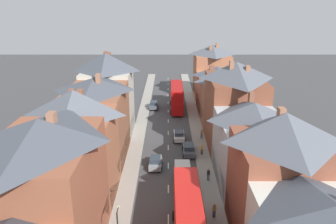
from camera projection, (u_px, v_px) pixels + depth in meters
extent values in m
cube|color=gray|center=(136.00, 142.00, 53.57)|extent=(2.20, 104.00, 0.14)
cube|color=gray|center=(198.00, 142.00, 53.61)|extent=(2.20, 104.00, 0.14)
cube|color=silver|center=(167.00, 220.00, 34.68)|extent=(0.14, 1.80, 0.01)
cube|color=silver|center=(167.00, 189.00, 40.36)|extent=(0.14, 1.80, 0.01)
cube|color=silver|center=(167.00, 166.00, 46.04)|extent=(0.14, 1.80, 0.01)
cube|color=silver|center=(167.00, 147.00, 51.72)|extent=(0.14, 1.80, 0.01)
cube|color=silver|center=(167.00, 133.00, 57.39)|extent=(0.14, 1.80, 0.01)
cube|color=silver|center=(167.00, 121.00, 63.07)|extent=(0.14, 1.80, 0.01)
cube|color=silver|center=(167.00, 111.00, 68.75)|extent=(0.14, 1.80, 0.01)
cube|color=silver|center=(167.00, 103.00, 74.43)|extent=(0.14, 1.80, 0.01)
cube|color=silver|center=(167.00, 95.00, 80.11)|extent=(0.14, 1.80, 0.01)
cube|color=silver|center=(167.00, 89.00, 85.79)|extent=(0.14, 1.80, 0.01)
cube|color=silver|center=(167.00, 84.00, 91.47)|extent=(0.14, 1.80, 0.01)
cube|color=silver|center=(167.00, 79.00, 97.14)|extent=(0.14, 1.80, 0.01)
cube|color=#935138|center=(47.00, 203.00, 27.76)|extent=(8.00, 11.70, 11.45)
pyramid|color=#474C56|center=(37.00, 130.00, 25.60)|extent=(8.00, 11.70, 1.92)
cube|color=#99664C|center=(50.00, 120.00, 25.87)|extent=(0.60, 0.90, 1.28)
cube|color=#A36042|center=(78.00, 157.00, 37.35)|extent=(8.00, 8.11, 10.11)
cube|color=#1E5133|center=(114.00, 184.00, 38.48)|extent=(0.12, 7.46, 3.20)
pyramid|color=#565B66|center=(73.00, 103.00, 35.25)|extent=(8.00, 8.11, 2.91)
cube|color=brown|center=(79.00, 95.00, 36.20)|extent=(0.60, 0.90, 1.14)
cube|color=brown|center=(71.00, 94.00, 36.38)|extent=(0.60, 0.90, 1.14)
cube|color=brown|center=(96.00, 125.00, 46.69)|extent=(8.00, 11.72, 10.36)
cube|color=#1E5133|center=(124.00, 148.00, 47.86)|extent=(0.12, 10.78, 3.20)
pyramid|color=#474C56|center=(93.00, 84.00, 44.74)|extent=(8.00, 11.72, 1.70)
cube|color=#99664C|center=(97.00, 80.00, 43.77)|extent=(0.60, 0.90, 1.54)
cube|color=#BCB7A8|center=(107.00, 103.00, 55.72)|extent=(8.00, 7.57, 10.98)
cube|color=maroon|center=(131.00, 124.00, 56.99)|extent=(0.12, 6.97, 3.20)
pyramid|color=#474C56|center=(105.00, 62.00, 53.47)|extent=(8.00, 7.57, 2.98)
cube|color=brown|center=(104.00, 56.00, 54.70)|extent=(0.60, 0.90, 1.52)
cube|color=brown|center=(108.00, 56.00, 54.95)|extent=(0.60, 0.90, 1.30)
pyramid|color=#474C56|center=(336.00, 218.00, 19.78)|extent=(8.00, 11.51, 1.80)
cube|color=brown|center=(276.00, 191.00, 30.71)|extent=(8.00, 8.49, 10.07)
cube|color=maroon|center=(232.00, 222.00, 31.81)|extent=(0.12, 7.81, 3.20)
pyramid|color=#565B66|center=(284.00, 128.00, 28.63)|extent=(8.00, 8.49, 2.82)
cube|color=#99664C|center=(280.00, 115.00, 29.84)|extent=(0.60, 0.90, 1.34)
cube|color=#ADB2B7|center=(250.00, 153.00, 40.43)|extent=(8.00, 11.48, 8.42)
cube|color=navy|center=(217.00, 171.00, 41.26)|extent=(0.12, 10.56, 3.20)
pyramid|color=#565B66|center=(253.00, 112.00, 38.70)|extent=(8.00, 11.48, 2.26)
cube|color=brown|center=(250.00, 98.00, 41.67)|extent=(0.60, 0.90, 1.52)
cube|color=brown|center=(232.00, 112.00, 51.07)|extent=(8.00, 11.89, 10.98)
cube|color=black|center=(206.00, 135.00, 52.32)|extent=(0.12, 10.94, 3.20)
pyramid|color=#565B66|center=(235.00, 70.00, 48.91)|extent=(8.00, 11.89, 2.44)
cube|color=#99664C|center=(230.00, 66.00, 47.72)|extent=(0.60, 0.90, 1.54)
cube|color=#99664C|center=(246.00, 69.00, 47.36)|extent=(0.60, 0.90, 0.93)
cube|color=brown|center=(222.00, 103.00, 61.11)|extent=(8.00, 8.26, 7.90)
cube|color=navy|center=(200.00, 114.00, 61.85)|extent=(0.12, 7.60, 3.20)
pyramid|color=#565B66|center=(223.00, 75.00, 59.44)|extent=(8.00, 8.26, 2.46)
cube|color=brown|center=(228.00, 73.00, 58.79)|extent=(0.60, 0.90, 1.11)
cube|color=#B2704C|center=(215.00, 92.00, 69.11)|extent=(8.00, 8.46, 7.36)
cube|color=olive|center=(196.00, 102.00, 69.77)|extent=(0.12, 7.78, 3.20)
pyramid|color=#474C56|center=(216.00, 71.00, 67.63)|extent=(8.00, 8.46, 1.84)
cube|color=brown|center=(210.00, 69.00, 66.52)|extent=(0.60, 0.90, 1.20)
cube|color=brown|center=(211.00, 68.00, 66.79)|extent=(0.60, 0.90, 1.25)
cube|color=#A36042|center=(210.00, 76.00, 77.08)|extent=(8.00, 9.38, 10.28)
cube|color=olive|center=(193.00, 91.00, 78.21)|extent=(0.12, 8.63, 3.20)
pyramid|color=#565B66|center=(211.00, 50.00, 75.07)|extent=(8.00, 9.38, 2.15)
cube|color=#99664C|center=(209.00, 48.00, 73.37)|extent=(0.60, 0.90, 1.06)
cube|color=#99664C|center=(216.00, 46.00, 74.50)|extent=(0.60, 0.90, 1.51)
cube|color=#B70F0F|center=(175.00, 102.00, 69.21)|extent=(2.44, 10.80, 2.50)
cube|color=#B70F0F|center=(176.00, 91.00, 68.44)|extent=(2.44, 10.58, 2.30)
cube|color=#B70F0F|center=(176.00, 86.00, 68.05)|extent=(2.39, 10.37, 0.10)
cube|color=#28333D|center=(175.00, 94.00, 74.21)|extent=(2.20, 0.10, 1.20)
cube|color=#28333D|center=(175.00, 84.00, 73.47)|extent=(2.20, 0.10, 1.10)
cube|color=#28333D|center=(170.00, 101.00, 69.13)|extent=(0.06, 9.18, 0.90)
cube|color=#28333D|center=(170.00, 91.00, 68.40)|extent=(0.06, 9.18, 0.90)
cube|color=yellow|center=(175.00, 81.00, 73.21)|extent=(1.34, 0.08, 0.32)
cylinder|color=black|center=(170.00, 103.00, 72.75)|extent=(0.30, 1.00, 1.00)
cylinder|color=black|center=(181.00, 103.00, 72.76)|extent=(0.30, 1.00, 1.00)
cylinder|color=black|center=(170.00, 112.00, 66.77)|extent=(0.30, 1.00, 1.00)
cylinder|color=black|center=(182.00, 112.00, 66.78)|extent=(0.30, 1.00, 1.00)
cube|color=red|center=(187.00, 206.00, 30.14)|extent=(2.44, 10.58, 2.30)
cube|color=red|center=(187.00, 195.00, 29.76)|extent=(2.39, 10.37, 0.10)
cube|color=#28333D|center=(184.00, 194.00, 35.92)|extent=(2.20, 0.10, 1.20)
cube|color=#28333D|center=(184.00, 176.00, 35.17)|extent=(2.20, 0.10, 1.10)
cube|color=#28333D|center=(174.00, 205.00, 30.11)|extent=(0.06, 9.18, 0.90)
cube|color=yellow|center=(184.00, 169.00, 34.92)|extent=(1.34, 0.08, 0.32)
cylinder|color=black|center=(173.00, 216.00, 34.45)|extent=(0.30, 1.00, 1.00)
cylinder|color=black|center=(196.00, 216.00, 34.46)|extent=(0.30, 1.00, 1.00)
cube|color=gray|center=(154.00, 163.00, 45.46)|extent=(1.70, 3.83, 0.68)
cube|color=#28333D|center=(154.00, 159.00, 45.08)|extent=(1.46, 1.92, 0.60)
cylinder|color=black|center=(149.00, 161.00, 46.69)|extent=(0.20, 0.62, 0.62)
cylinder|color=black|center=(160.00, 161.00, 46.70)|extent=(0.20, 0.62, 0.62)
cylinder|color=black|center=(148.00, 169.00, 44.45)|extent=(0.20, 0.62, 0.62)
cylinder|color=black|center=(160.00, 169.00, 44.45)|extent=(0.20, 0.62, 0.62)
cube|color=silver|center=(178.00, 136.00, 54.49)|extent=(1.70, 4.09, 0.68)
cube|color=#28333D|center=(178.00, 133.00, 54.09)|extent=(1.46, 2.05, 0.60)
cylinder|color=black|center=(173.00, 135.00, 55.80)|extent=(0.20, 0.62, 0.62)
cylinder|color=black|center=(183.00, 135.00, 55.81)|extent=(0.20, 0.62, 0.62)
cylinder|color=black|center=(173.00, 141.00, 53.40)|extent=(0.20, 0.62, 0.62)
cylinder|color=black|center=(183.00, 141.00, 53.40)|extent=(0.20, 0.62, 0.62)
cube|color=#4C515B|center=(153.00, 105.00, 70.20)|extent=(1.70, 3.89, 0.74)
cube|color=#28333D|center=(152.00, 103.00, 69.80)|extent=(1.46, 1.95, 0.60)
cylinder|color=black|center=(149.00, 105.00, 71.46)|extent=(0.20, 0.62, 0.62)
cylinder|color=black|center=(157.00, 105.00, 71.47)|extent=(0.20, 0.62, 0.62)
cylinder|color=black|center=(148.00, 109.00, 69.18)|extent=(0.20, 0.62, 0.62)
cylinder|color=black|center=(156.00, 109.00, 69.18)|extent=(0.20, 0.62, 0.62)
cube|color=#4C515B|center=(188.00, 150.00, 49.41)|extent=(1.70, 4.44, 0.71)
cube|color=#28333D|center=(188.00, 146.00, 48.99)|extent=(1.46, 2.22, 0.60)
cylinder|color=black|center=(182.00, 148.00, 50.82)|extent=(0.20, 0.62, 0.62)
cylinder|color=black|center=(192.00, 148.00, 50.83)|extent=(0.20, 0.62, 0.62)
cylinder|color=black|center=(182.00, 156.00, 48.22)|extent=(0.20, 0.62, 0.62)
cylinder|color=black|center=(194.00, 156.00, 48.23)|extent=(0.20, 0.62, 0.62)
cube|color=silver|center=(182.00, 177.00, 40.50)|extent=(1.96, 5.20, 2.10)
cube|color=#28333D|center=(181.00, 165.00, 42.82)|extent=(1.76, 0.10, 0.90)
cylinder|color=black|center=(173.00, 177.00, 42.30)|extent=(0.24, 0.72, 0.72)
cylinder|color=black|center=(189.00, 177.00, 42.31)|extent=(0.24, 0.72, 0.72)
cylinder|color=black|center=(174.00, 191.00, 39.35)|extent=(0.24, 0.72, 0.72)
cylinder|color=black|center=(190.00, 190.00, 39.35)|extent=(0.24, 0.72, 0.72)
cylinder|color=#23232D|center=(212.00, 214.00, 34.76)|extent=(0.14, 0.14, 0.84)
cylinder|color=#23232D|center=(214.00, 214.00, 34.76)|extent=(0.14, 0.14, 0.84)
cube|color=#A87A38|center=(213.00, 208.00, 34.53)|extent=(0.36, 0.22, 0.54)
sphere|color=brown|center=(213.00, 205.00, 34.41)|extent=(0.22, 0.22, 0.22)
cylinder|color=#3D4256|center=(206.00, 177.00, 41.89)|extent=(0.14, 0.14, 0.84)
cylinder|color=#3D4256|center=(208.00, 177.00, 41.89)|extent=(0.14, 0.14, 0.84)
cube|color=black|center=(207.00, 173.00, 41.67)|extent=(0.36, 0.22, 0.54)
sphere|color=brown|center=(207.00, 170.00, 41.54)|extent=(0.22, 0.22, 0.22)
cylinder|color=#23232D|center=(200.00, 152.00, 48.99)|extent=(0.14, 0.14, 0.84)
cylinder|color=#23232D|center=(201.00, 152.00, 48.99)|extent=(0.14, 0.14, 0.84)
cube|color=gold|center=(201.00, 148.00, 48.77)|extent=(0.36, 0.22, 0.54)
sphere|color=tan|center=(201.00, 145.00, 48.64)|extent=(0.22, 0.22, 0.22)
cylinder|color=#3D4256|center=(200.00, 136.00, 54.76)|extent=(0.14, 0.14, 0.84)
cylinder|color=#3D4256|center=(201.00, 136.00, 54.76)|extent=(0.14, 0.14, 0.84)
cube|color=#A87A38|center=(201.00, 132.00, 54.54)|extent=(0.36, 0.22, 0.54)
sphere|color=#9E7051|center=(201.00, 130.00, 54.41)|extent=(0.22, 0.22, 0.22)
cylinder|color=black|center=(117.00, 210.00, 27.34)|extent=(0.08, 0.90, 0.08)
cube|color=beige|center=(117.00, 208.00, 27.79)|extent=(0.20, 0.32, 0.20)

